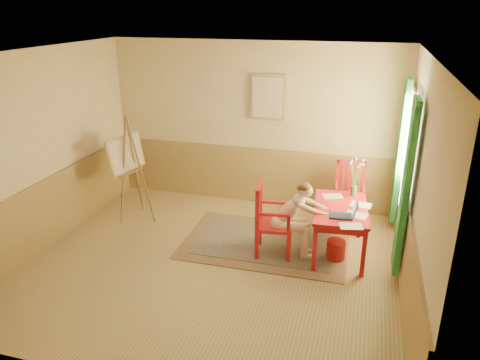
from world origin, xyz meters
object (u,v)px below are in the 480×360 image
(table, at_px, (340,213))
(chair_back, at_px, (349,196))
(laptop, at_px, (345,214))
(easel, at_px, (128,158))
(figure, at_px, (294,216))
(chair_left, at_px, (270,220))

(table, distance_m, chair_back, 0.96)
(chair_back, relative_size, laptop, 2.75)
(laptop, xyz_separation_m, easel, (-3.48, 0.60, 0.27))
(figure, distance_m, laptop, 0.70)
(table, xyz_separation_m, chair_left, (-0.93, -0.27, -0.10))
(figure, xyz_separation_m, easel, (-2.79, 0.53, 0.42))
(figure, relative_size, easel, 0.64)
(laptop, bearing_deg, easel, 170.24)
(table, height_order, easel, easel)
(chair_back, xyz_separation_m, figure, (-0.68, -1.18, 0.10))
(easel, bearing_deg, table, -5.09)
(chair_left, distance_m, easel, 2.59)
(table, distance_m, figure, 0.65)
(table, relative_size, figure, 1.13)
(chair_back, height_order, figure, figure)
(chair_left, bearing_deg, table, 16.22)
(figure, bearing_deg, laptop, -5.30)
(easel, bearing_deg, figure, -10.84)
(chair_left, relative_size, laptop, 2.82)
(chair_back, relative_size, figure, 0.93)
(table, xyz_separation_m, chair_back, (0.07, 0.95, -0.12))
(figure, height_order, easel, easel)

